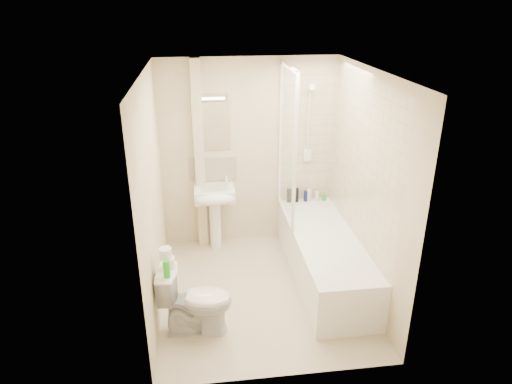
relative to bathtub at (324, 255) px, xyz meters
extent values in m
plane|color=beige|center=(-0.75, -0.20, -0.29)|extent=(2.50, 2.50, 0.00)
cube|color=beige|center=(-0.75, 1.05, 0.91)|extent=(2.20, 0.02, 2.40)
cube|color=beige|center=(-1.85, -0.20, 0.91)|extent=(0.02, 2.50, 2.40)
cube|color=beige|center=(0.35, -0.20, 0.91)|extent=(0.02, 2.50, 2.40)
cube|color=white|center=(-0.75, -0.20, 2.11)|extent=(2.20, 2.50, 0.02)
cube|color=beige|center=(0.00, 1.04, 1.14)|extent=(0.70, 0.01, 1.75)
cube|color=beige|center=(0.34, 0.00, 1.14)|extent=(0.01, 2.10, 1.75)
cube|color=beige|center=(-1.37, 0.99, 0.91)|extent=(0.12, 0.12, 2.40)
cube|color=beige|center=(-1.21, 1.04, 0.74)|extent=(0.60, 0.02, 0.30)
cube|color=white|center=(-1.21, 1.04, 1.29)|extent=(0.46, 0.01, 0.60)
cube|color=silver|center=(-1.21, 1.02, 1.66)|extent=(0.42, 0.07, 0.07)
cube|color=white|center=(0.00, 0.00, -0.01)|extent=(0.70, 2.10, 0.55)
cube|color=white|center=(0.00, 0.00, 0.21)|extent=(0.56, 1.96, 0.05)
cube|color=white|center=(-0.35, 0.60, 1.16)|extent=(0.01, 0.90, 1.80)
cube|color=white|center=(-0.35, 1.03, 1.16)|extent=(0.04, 0.04, 1.80)
cube|color=white|center=(-0.35, 0.15, 1.16)|extent=(0.04, 0.04, 1.80)
cube|color=white|center=(-0.35, 0.60, 2.04)|extent=(0.04, 0.90, 0.04)
cube|color=white|center=(-0.35, 0.60, 0.28)|extent=(0.04, 0.90, 0.03)
cylinder|color=white|center=(0.00, 1.02, 1.26)|extent=(0.02, 0.02, 0.90)
cylinder|color=white|center=(0.00, 1.02, 0.81)|extent=(0.05, 0.05, 0.02)
cylinder|color=white|center=(0.00, 1.02, 1.71)|extent=(0.05, 0.05, 0.02)
cylinder|color=white|center=(0.00, 0.95, 1.74)|extent=(0.08, 0.11, 0.11)
cube|color=white|center=(0.00, 1.01, 0.88)|extent=(0.10, 0.05, 0.14)
cylinder|color=white|center=(-0.02, 0.99, 1.31)|extent=(0.01, 0.13, 0.84)
cylinder|color=white|center=(-1.21, 0.88, 0.05)|extent=(0.14, 0.14, 0.67)
cube|color=white|center=(-1.21, 0.85, 0.48)|extent=(0.50, 0.38, 0.15)
ellipsoid|color=white|center=(-1.21, 0.68, 0.48)|extent=(0.50, 0.21, 0.15)
cube|color=silver|center=(-1.21, 0.85, 0.54)|extent=(0.35, 0.25, 0.04)
cylinder|color=white|center=(-1.37, 0.96, 0.60)|extent=(0.03, 0.03, 0.10)
cylinder|color=white|center=(-1.04, 0.96, 0.60)|extent=(0.03, 0.03, 0.10)
sphere|color=white|center=(-1.37, 0.96, 0.66)|extent=(0.04, 0.04, 0.04)
sphere|color=white|center=(-1.04, 0.96, 0.66)|extent=(0.04, 0.04, 0.04)
cylinder|color=black|center=(-0.23, 0.96, 0.35)|extent=(0.06, 0.06, 0.18)
cylinder|color=silver|center=(-0.14, 0.96, 0.33)|extent=(0.05, 0.05, 0.15)
cylinder|color=black|center=(-0.14, 0.96, 0.35)|extent=(0.07, 0.07, 0.18)
cylinder|color=#131853|center=(-0.01, 0.96, 0.33)|extent=(0.06, 0.06, 0.14)
cylinder|color=beige|center=(0.03, 0.96, 0.34)|extent=(0.07, 0.07, 0.16)
cylinder|color=silver|center=(0.14, 0.96, 0.32)|extent=(0.06, 0.06, 0.12)
cylinder|color=green|center=(0.24, 0.96, 0.30)|extent=(0.06, 0.06, 0.08)
imported|color=white|center=(-1.47, -0.74, 0.06)|extent=(0.56, 0.78, 0.70)
cylinder|color=white|center=(-1.70, -0.69, 0.46)|extent=(0.12, 0.12, 0.10)
cylinder|color=white|center=(-1.72, -0.69, 0.56)|extent=(0.12, 0.12, 0.10)
cylinder|color=green|center=(-1.71, -0.84, 0.49)|extent=(0.06, 0.06, 0.17)
camera|label=1|loc=(-1.36, -4.40, 2.73)|focal=32.00mm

